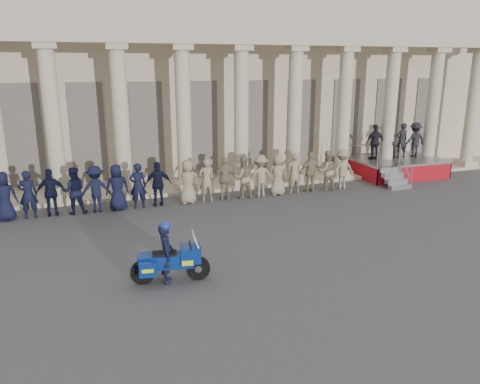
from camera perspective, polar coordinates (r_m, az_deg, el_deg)
name	(u,v)px	position (r m, az deg, el deg)	size (l,w,h in m)	color
ground	(203,268)	(13.27, -4.56, -9.18)	(90.00, 90.00, 0.00)	#3D3D3F
building	(133,83)	(26.65, -12.95, 12.85)	(40.00, 12.50, 9.00)	tan
officer_rank	(121,187)	(18.66, -14.36, 0.59)	(20.43, 0.68, 1.80)	black
reviewing_stand	(397,149)	(25.00, 18.61, 5.04)	(4.28, 4.10, 2.63)	gray
motorcycle	(171,261)	(12.35, -8.41, -8.32)	(2.06, 0.94, 1.32)	black
rider	(166,252)	(12.25, -8.99, -7.22)	(0.46, 0.63, 1.68)	black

